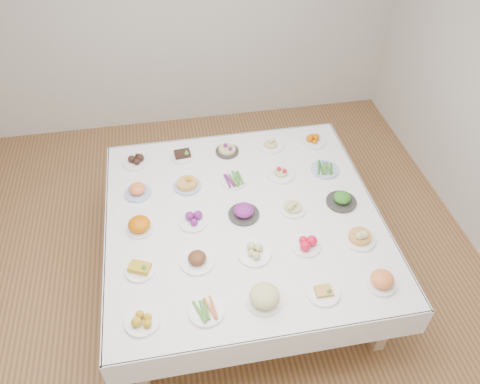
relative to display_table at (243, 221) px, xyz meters
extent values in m
plane|color=#996640|center=(-0.21, 0.06, -0.69)|extent=(5.00, 5.00, 0.00)
cube|color=beige|center=(-0.21, 2.56, 0.71)|extent=(5.00, 0.02, 2.80)
cube|color=white|center=(0.00, 0.00, 0.03)|extent=(2.23, 2.23, 0.06)
cube|color=white|center=(0.00, 1.11, -0.08)|extent=(2.25, 0.02, 0.28)
cube|color=white|center=(0.00, -1.11, -0.08)|extent=(2.25, 0.02, 0.28)
cube|color=white|center=(1.11, 0.00, -0.08)|extent=(0.02, 2.25, 0.28)
cube|color=white|center=(-1.11, 0.00, -0.08)|extent=(0.01, 2.25, 0.28)
cube|color=tan|center=(-0.93, -0.93, -0.34)|extent=(0.09, 0.09, 0.69)
cube|color=tan|center=(0.93, -0.93, -0.34)|extent=(0.09, 0.09, 0.69)
cube|color=tan|center=(-0.93, 0.93, -0.34)|extent=(0.09, 0.09, 0.69)
cube|color=tan|center=(0.93, 0.93, -0.34)|extent=(0.09, 0.09, 0.69)
cylinder|color=white|center=(-0.85, -0.85, 0.07)|extent=(0.23, 0.23, 0.02)
cylinder|color=white|center=(-0.41, -0.85, 0.07)|extent=(0.24, 0.24, 0.02)
cylinder|color=white|center=(-0.01, -0.84, 0.07)|extent=(0.24, 0.24, 0.02)
cylinder|color=white|center=(0.42, -0.85, 0.07)|extent=(0.23, 0.23, 0.02)
cylinder|color=white|center=(0.84, -0.85, 0.07)|extent=(0.22, 0.22, 0.02)
cylinder|color=white|center=(-0.85, -0.42, 0.07)|extent=(0.22, 0.22, 0.02)
cylinder|color=white|center=(-0.43, -0.41, 0.07)|extent=(0.25, 0.25, 0.02)
cylinder|color=white|center=(0.01, -0.42, 0.07)|extent=(0.25, 0.25, 0.02)
cylinder|color=white|center=(0.41, -0.41, 0.07)|extent=(0.22, 0.22, 0.02)
cylinder|color=white|center=(0.84, -0.42, 0.07)|extent=(0.25, 0.25, 0.02)
cylinder|color=white|center=(-0.84, 0.00, 0.07)|extent=(0.21, 0.21, 0.02)
cylinder|color=white|center=(-0.41, 0.00, 0.07)|extent=(0.24, 0.24, 0.02)
cylinder|color=#2C2A27|center=(0.01, 0.00, 0.07)|extent=(0.25, 0.25, 0.02)
cylinder|color=white|center=(0.42, -0.01, 0.07)|extent=(0.21, 0.21, 0.02)
cylinder|color=#2C2A27|center=(0.84, 0.00, 0.07)|extent=(0.25, 0.25, 0.02)
cylinder|color=#4C66B2|center=(-0.84, 0.42, 0.07)|extent=(0.23, 0.23, 0.02)
cylinder|color=#4C66B2|center=(-0.42, 0.43, 0.07)|extent=(0.23, 0.23, 0.02)
cylinder|color=white|center=(-0.01, 0.42, 0.07)|extent=(0.22, 0.22, 0.02)
cylinder|color=white|center=(0.42, 0.43, 0.07)|extent=(0.25, 0.25, 0.02)
cylinder|color=#4C66B2|center=(0.83, 0.42, 0.07)|extent=(0.25, 0.25, 0.02)
cylinder|color=white|center=(-0.85, 0.84, 0.07)|extent=(0.25, 0.25, 0.02)
cylinder|color=white|center=(-0.42, 0.84, 0.07)|extent=(0.22, 0.22, 0.02)
cylinder|color=#2C2A27|center=(0.00, 0.84, 0.07)|extent=(0.22, 0.22, 0.02)
cylinder|color=white|center=(0.43, 0.85, 0.07)|extent=(0.24, 0.24, 0.02)
cylinder|color=white|center=(0.84, 0.84, 0.07)|extent=(0.24, 0.24, 0.02)
camera|label=1|loc=(-0.50, -2.60, 2.87)|focal=35.00mm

